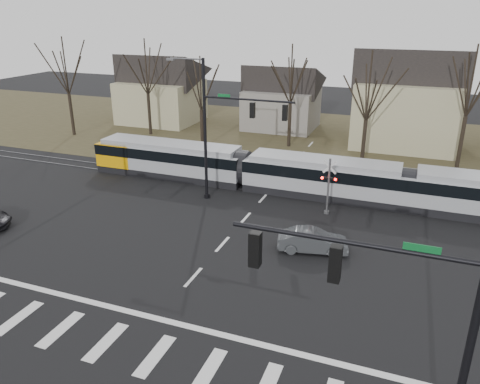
% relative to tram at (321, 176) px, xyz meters
% --- Properties ---
extents(ground, '(140.00, 140.00, 0.00)m').
position_rel_tram_xyz_m(ground, '(-3.87, -16.00, -1.59)').
color(ground, black).
extents(grass_verge, '(140.00, 28.00, 0.01)m').
position_rel_tram_xyz_m(grass_verge, '(-3.87, 16.00, -1.58)').
color(grass_verge, '#38331E').
rests_on(grass_verge, ground).
extents(crosswalk, '(27.00, 2.60, 0.01)m').
position_rel_tram_xyz_m(crosswalk, '(-3.87, -20.00, -1.58)').
color(crosswalk, silver).
rests_on(crosswalk, ground).
extents(stop_line, '(28.00, 0.35, 0.01)m').
position_rel_tram_xyz_m(stop_line, '(-3.87, -17.80, -1.58)').
color(stop_line, silver).
rests_on(stop_line, ground).
extents(lane_dashes, '(0.18, 30.00, 0.01)m').
position_rel_tram_xyz_m(lane_dashes, '(-3.87, -0.00, -1.58)').
color(lane_dashes, silver).
rests_on(lane_dashes, ground).
extents(rail_pair, '(90.00, 1.52, 0.06)m').
position_rel_tram_xyz_m(rail_pair, '(-3.87, -0.20, -1.56)').
color(rail_pair, '#59595E').
rests_on(rail_pair, ground).
extents(tram, '(38.49, 2.86, 2.92)m').
position_rel_tram_xyz_m(tram, '(0.00, 0.00, 0.00)').
color(tram, gray).
rests_on(tram, ground).
extents(sedan, '(3.13, 4.66, 1.34)m').
position_rel_tram_xyz_m(sedan, '(1.40, -8.91, -0.92)').
color(sedan, '#3D4043').
rests_on(sedan, ground).
extents(signal_pole_near_right, '(6.72, 0.44, 8.00)m').
position_rel_tram_xyz_m(signal_pole_near_right, '(6.25, -22.00, 3.58)').
color(signal_pole_near_right, black).
rests_on(signal_pole_near_right, ground).
extents(signal_pole_far, '(9.28, 0.44, 10.20)m').
position_rel_tram_xyz_m(signal_pole_far, '(-6.28, -3.50, 4.11)').
color(signal_pole_far, black).
rests_on(signal_pole_far, ground).
extents(rail_crossing_signal, '(1.08, 0.36, 4.00)m').
position_rel_tram_xyz_m(rail_crossing_signal, '(1.13, -3.21, 0.30)').
color(rail_crossing_signal, '#59595B').
rests_on(rail_crossing_signal, ground).
extents(tree_row, '(59.20, 7.20, 10.00)m').
position_rel_tram_xyz_m(tree_row, '(-1.87, 10.00, 3.41)').
color(tree_row, black).
rests_on(tree_row, ground).
extents(house_a, '(9.72, 8.64, 8.60)m').
position_rel_tram_xyz_m(house_a, '(-23.87, 18.00, 2.87)').
color(house_a, tan).
rests_on(house_a, ground).
extents(house_b, '(8.64, 7.56, 7.65)m').
position_rel_tram_xyz_m(house_b, '(-8.87, 20.00, 2.38)').
color(house_b, slate).
rests_on(house_b, ground).
extents(house_c, '(10.80, 8.64, 10.10)m').
position_rel_tram_xyz_m(house_c, '(5.13, 17.00, 3.64)').
color(house_c, tan).
rests_on(house_c, ground).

